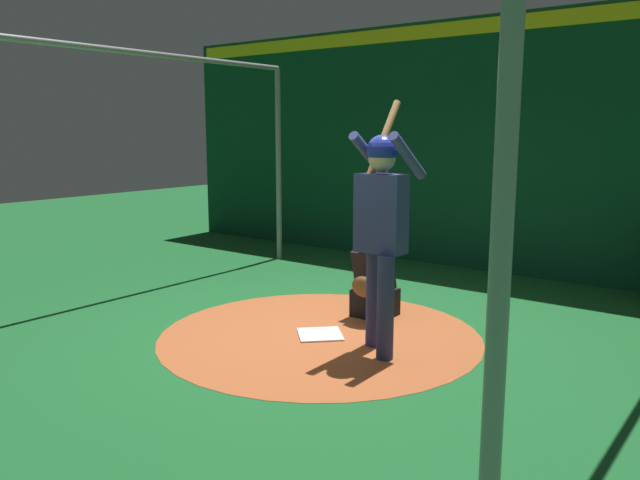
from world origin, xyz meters
name	(u,v)px	position (x,y,z in m)	size (l,w,h in m)	color
ground_plane	(320,335)	(0.00, 0.00, 0.00)	(27.17, 27.17, 0.00)	#195B28
dirt_circle	(320,335)	(0.00, 0.00, 0.00)	(3.14, 3.14, 0.01)	#AD562D
home_plate	(320,334)	(0.00, 0.00, 0.01)	(0.42, 0.42, 0.01)	white
batter	(381,220)	(0.03, 0.70, 1.21)	(0.68, 0.49, 2.26)	navy
catcher	(373,283)	(-0.84, 0.08, 0.38)	(0.58, 0.40, 0.97)	black
back_wall	(484,145)	(-3.81, 0.00, 1.77)	(0.23, 11.17, 3.52)	#0C3D26
cage_frame	(320,125)	(0.00, 0.00, 2.03)	(5.30, 5.66, 2.92)	gray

